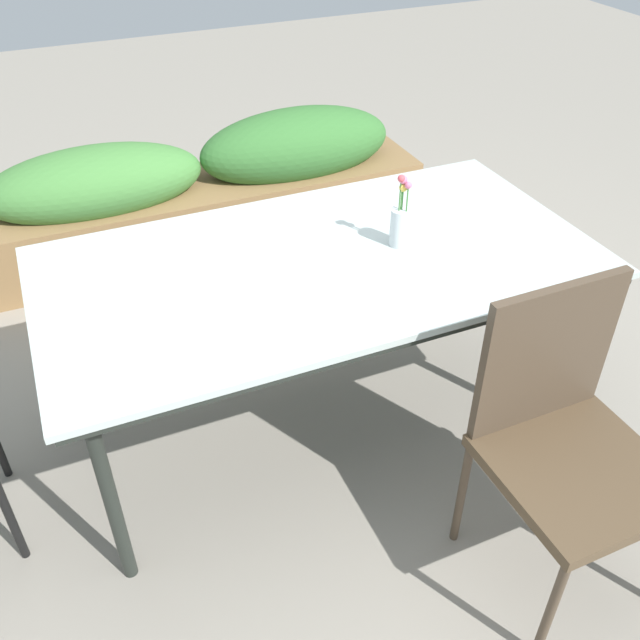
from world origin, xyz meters
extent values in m
plane|color=gray|center=(0.00, 0.00, 0.00)|extent=(12.00, 12.00, 0.00)
cube|color=silver|center=(-0.07, -0.01, 0.76)|extent=(1.88, 0.97, 0.02)
cube|color=#232823|center=(-0.07, -0.01, 0.73)|extent=(1.84, 0.96, 0.02)
cylinder|color=#232823|center=(-0.90, -0.39, 0.37)|extent=(0.04, 0.04, 0.74)
cylinder|color=#232823|center=(0.77, -0.39, 0.37)|extent=(0.04, 0.04, 0.74)
cylinder|color=#232823|center=(-0.90, 0.37, 0.37)|extent=(0.04, 0.04, 0.74)
cylinder|color=#232823|center=(0.77, 0.37, 0.37)|extent=(0.04, 0.04, 0.74)
cylinder|color=black|center=(-1.21, -0.19, 0.23)|extent=(0.03, 0.03, 0.45)
cube|color=brown|center=(0.36, -0.91, 0.47)|extent=(0.48, 0.48, 0.04)
cube|color=#4C3D2D|center=(0.36, -0.69, 0.72)|extent=(0.46, 0.03, 0.49)
cylinder|color=#4C3D2D|center=(0.14, -1.13, 0.23)|extent=(0.03, 0.03, 0.46)
cylinder|color=#4C3D2D|center=(0.58, -0.69, 0.23)|extent=(0.03, 0.03, 0.46)
cylinder|color=#4C3D2D|center=(0.14, -0.69, 0.23)|extent=(0.03, 0.03, 0.46)
cylinder|color=silver|center=(0.22, -0.03, 0.84)|extent=(0.07, 0.07, 0.14)
cylinder|color=#47843D|center=(0.21, -0.03, 0.94)|extent=(0.01, 0.01, 0.16)
sphere|color=#DB4C56|center=(0.21, -0.03, 1.02)|extent=(0.03, 0.03, 0.03)
cylinder|color=#47843D|center=(0.23, -0.04, 0.93)|extent=(0.01, 0.01, 0.14)
sphere|color=pink|center=(0.23, -0.04, 1.00)|extent=(0.02, 0.02, 0.02)
cylinder|color=#47843D|center=(0.22, -0.03, 0.94)|extent=(0.01, 0.00, 0.15)
sphere|color=pink|center=(0.22, -0.03, 1.01)|extent=(0.03, 0.03, 0.03)
cylinder|color=#47843D|center=(0.23, -0.03, 0.92)|extent=(0.01, 0.00, 0.12)
sphere|color=#EFCC4C|center=(0.23, -0.03, 0.98)|extent=(0.03, 0.03, 0.03)
cube|color=olive|center=(-0.08, 1.56, 0.18)|extent=(2.43, 0.53, 0.36)
ellipsoid|color=#47843D|center=(-0.63, 1.56, 0.46)|extent=(1.09, 0.48, 0.36)
ellipsoid|color=#387233|center=(0.47, 1.56, 0.48)|extent=(1.09, 0.48, 0.40)
camera|label=1|loc=(-0.85, -1.83, 2.00)|focal=38.80mm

